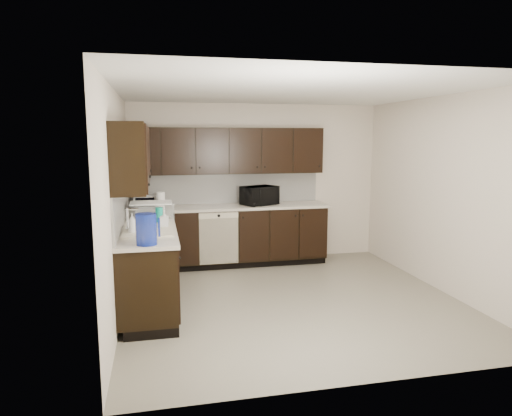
{
  "coord_description": "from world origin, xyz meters",
  "views": [
    {
      "loc": [
        -1.57,
        -5.15,
        1.97
      ],
      "look_at": [
        -0.31,
        0.6,
        1.06
      ],
      "focal_mm": 32.0,
      "sensor_mm": 36.0,
      "label": 1
    }
  ],
  "objects": [
    {
      "name": "blue_pitcher",
      "position": [
        -1.69,
        -0.7,
        1.09
      ],
      "size": [
        0.27,
        0.27,
        0.31
      ],
      "primitive_type": "cylinder",
      "rotation": [
        0.0,
        0.0,
        0.42
      ],
      "color": "navy",
      "rests_on": "countertop"
    },
    {
      "name": "wall_front",
      "position": [
        0.0,
        -2.0,
        1.25
      ],
      "size": [
        4.0,
        0.02,
        2.5
      ],
      "primitive_type": "cube",
      "color": "beige",
      "rests_on": "floor"
    },
    {
      "name": "upper_cabinets",
      "position": [
        -1.1,
        1.2,
        1.77
      ],
      "size": [
        3.0,
        2.8,
        0.7
      ],
      "color": "black",
      "rests_on": "wall_back"
    },
    {
      "name": "microwave",
      "position": [
        -0.02,
        1.67,
        1.08
      ],
      "size": [
        0.62,
        0.54,
        0.29
      ],
      "primitive_type": "imported",
      "rotation": [
        0.0,
        0.0,
        0.44
      ],
      "color": "black",
      "rests_on": "countertop"
    },
    {
      "name": "paper_towel_roll",
      "position": [
        -1.53,
        1.35,
        1.08
      ],
      "size": [
        0.16,
        0.16,
        0.27
      ],
      "primitive_type": "cylinder",
      "rotation": [
        0.0,
        0.0,
        0.37
      ],
      "color": "white",
      "rests_on": "countertop"
    },
    {
      "name": "storage_bin",
      "position": [
        -1.65,
        0.84,
        1.04
      ],
      "size": [
        0.59,
        0.5,
        0.2
      ],
      "primitive_type": "cube",
      "rotation": [
        0.0,
        0.0,
        0.29
      ],
      "color": "silver",
      "rests_on": "countertop"
    },
    {
      "name": "floor",
      "position": [
        0.0,
        0.0,
        0.0
      ],
      "size": [
        4.0,
        4.0,
        0.0
      ],
      "primitive_type": "plane",
      "color": "gray",
      "rests_on": "ground"
    },
    {
      "name": "lower_cabinets",
      "position": [
        -1.01,
        1.11,
        0.41
      ],
      "size": [
        3.0,
        2.8,
        0.9
      ],
      "color": "black",
      "rests_on": "floor"
    },
    {
      "name": "teal_tumbler",
      "position": [
        -1.55,
        0.39,
        1.04
      ],
      "size": [
        0.1,
        0.1,
        0.2
      ],
      "primitive_type": "cylinder",
      "rotation": [
        0.0,
        0.0,
        0.14
      ],
      "color": "#0D947C",
      "rests_on": "countertop"
    },
    {
      "name": "dishwasher",
      "position": [
        -0.7,
        1.41,
        0.55
      ],
      "size": [
        0.58,
        0.04,
        0.78
      ],
      "color": "beige",
      "rests_on": "lower_cabinets"
    },
    {
      "name": "wall_left",
      "position": [
        -2.0,
        0.0,
        1.25
      ],
      "size": [
        0.02,
        4.0,
        2.5
      ],
      "primitive_type": "cube",
      "color": "beige",
      "rests_on": "floor"
    },
    {
      "name": "backsplash",
      "position": [
        -1.22,
        1.32,
        1.18
      ],
      "size": [
        3.0,
        2.8,
        0.48
      ],
      "color": "white",
      "rests_on": "countertop"
    },
    {
      "name": "countertop",
      "position": [
        -1.01,
        1.11,
        0.92
      ],
      "size": [
        3.03,
        2.83,
        0.04
      ],
      "color": "#BAB2A2",
      "rests_on": "lower_cabinets"
    },
    {
      "name": "ceiling",
      "position": [
        0.0,
        0.0,
        2.5
      ],
      "size": [
        4.0,
        4.0,
        0.0
      ],
      "primitive_type": "plane",
      "rotation": [
        3.14,
        0.0,
        0.0
      ],
      "color": "white",
      "rests_on": "wall_back"
    },
    {
      "name": "wall_back",
      "position": [
        0.0,
        2.0,
        1.25
      ],
      "size": [
        4.0,
        0.02,
        2.5
      ],
      "primitive_type": "cube",
      "color": "beige",
      "rests_on": "floor"
    },
    {
      "name": "sink",
      "position": [
        -1.68,
        -0.01,
        0.88
      ],
      "size": [
        0.54,
        0.82,
        0.42
      ],
      "color": "beige",
      "rests_on": "countertop"
    },
    {
      "name": "soap_bottle_a",
      "position": [
        -1.5,
        0.12,
        1.04
      ],
      "size": [
        0.1,
        0.11,
        0.2
      ],
      "primitive_type": "imported",
      "rotation": [
        0.0,
        0.0,
        -0.14
      ],
      "color": "gray",
      "rests_on": "countertop"
    },
    {
      "name": "soap_bottle_b",
      "position": [
        -1.84,
        -0.15,
        1.05
      ],
      "size": [
        0.1,
        0.1,
        0.23
      ],
      "primitive_type": "imported",
      "rotation": [
        0.0,
        0.0,
        0.11
      ],
      "color": "gray",
      "rests_on": "countertop"
    },
    {
      "name": "wall_right",
      "position": [
        2.0,
        0.0,
        1.25
      ],
      "size": [
        0.02,
        4.0,
        2.5
      ],
      "primitive_type": "cube",
      "color": "beige",
      "rests_on": "floor"
    },
    {
      "name": "toaster_oven",
      "position": [
        -1.75,
        1.7,
        1.05
      ],
      "size": [
        0.35,
        0.27,
        0.21
      ],
      "primitive_type": "cube",
      "rotation": [
        0.0,
        0.0,
        0.06
      ],
      "color": "#AAAAAC",
      "rests_on": "countertop"
    }
  ]
}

